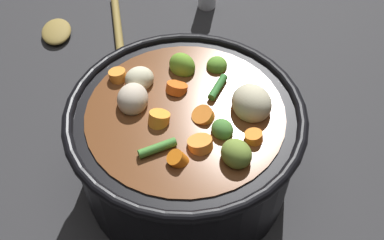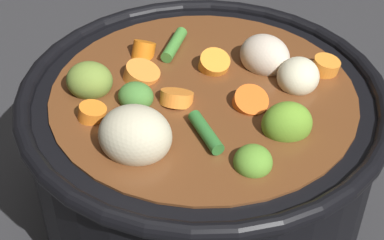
% 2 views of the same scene
% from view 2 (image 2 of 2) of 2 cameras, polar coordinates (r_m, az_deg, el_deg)
% --- Properties ---
extents(ground_plane, '(1.10, 1.10, 0.00)m').
position_cam_2_polar(ground_plane, '(0.54, 0.93, -8.62)').
color(ground_plane, '#2D2D30').
extents(cooking_pot, '(0.29, 0.29, 0.16)m').
position_cam_2_polar(cooking_pot, '(0.49, 1.02, -2.92)').
color(cooking_pot, black).
rests_on(cooking_pot, ground_plane).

